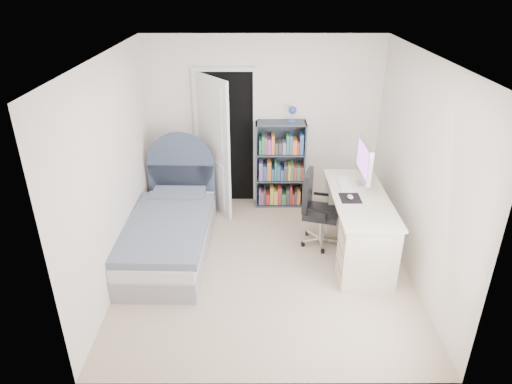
{
  "coord_description": "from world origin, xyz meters",
  "views": [
    {
      "loc": [
        -0.12,
        -4.66,
        3.27
      ],
      "look_at": [
        -0.11,
        0.05,
        0.97
      ],
      "focal_mm": 32.0,
      "sensor_mm": 36.0,
      "label": 1
    }
  ],
  "objects_px": {
    "bed": "(171,230)",
    "desk": "(357,222)",
    "nightstand": "(194,182)",
    "floor_lamp": "(212,168)",
    "office_chair": "(316,205)",
    "bookcase": "(280,167)"
  },
  "relations": [
    {
      "from": "nightstand",
      "to": "desk",
      "type": "xyz_separation_m",
      "value": [
        2.2,
        -1.3,
        0.04
      ]
    },
    {
      "from": "floor_lamp",
      "to": "bookcase",
      "type": "height_order",
      "value": "bookcase"
    },
    {
      "from": "nightstand",
      "to": "desk",
      "type": "height_order",
      "value": "desk"
    },
    {
      "from": "floor_lamp",
      "to": "bookcase",
      "type": "distance_m",
      "value": 1.04
    },
    {
      "from": "bed",
      "to": "desk",
      "type": "distance_m",
      "value": 2.36
    },
    {
      "from": "desk",
      "to": "bed",
      "type": "bearing_deg",
      "value": 178.17
    },
    {
      "from": "nightstand",
      "to": "desk",
      "type": "bearing_deg",
      "value": -30.58
    },
    {
      "from": "bed",
      "to": "desk",
      "type": "xyz_separation_m",
      "value": [
        2.35,
        -0.08,
        0.16
      ]
    },
    {
      "from": "floor_lamp",
      "to": "desk",
      "type": "xyz_separation_m",
      "value": [
        1.93,
        -1.41,
        -0.13
      ]
    },
    {
      "from": "bookcase",
      "to": "desk",
      "type": "xyz_separation_m",
      "value": [
        0.9,
        -1.37,
        -0.16
      ]
    },
    {
      "from": "nightstand",
      "to": "floor_lamp",
      "type": "distance_m",
      "value": 0.34
    },
    {
      "from": "bed",
      "to": "floor_lamp",
      "type": "bearing_deg",
      "value": 72.54
    },
    {
      "from": "office_chair",
      "to": "nightstand",
      "type": "bearing_deg",
      "value": 148.36
    },
    {
      "from": "nightstand",
      "to": "bookcase",
      "type": "height_order",
      "value": "bookcase"
    },
    {
      "from": "bed",
      "to": "office_chair",
      "type": "relative_size",
      "value": 2.1
    },
    {
      "from": "bed",
      "to": "desk",
      "type": "height_order",
      "value": "desk"
    },
    {
      "from": "floor_lamp",
      "to": "office_chair",
      "type": "xyz_separation_m",
      "value": [
        1.44,
        -1.17,
        -0.02
      ]
    },
    {
      "from": "bookcase",
      "to": "office_chair",
      "type": "xyz_separation_m",
      "value": [
        0.4,
        -1.12,
        -0.06
      ]
    },
    {
      "from": "bed",
      "to": "office_chair",
      "type": "xyz_separation_m",
      "value": [
        1.86,
        0.17,
        0.26
      ]
    },
    {
      "from": "desk",
      "to": "office_chair",
      "type": "distance_m",
      "value": 0.56
    },
    {
      "from": "office_chair",
      "to": "floor_lamp",
      "type": "bearing_deg",
      "value": 140.97
    },
    {
      "from": "nightstand",
      "to": "floor_lamp",
      "type": "bearing_deg",
      "value": 22.59
    }
  ]
}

